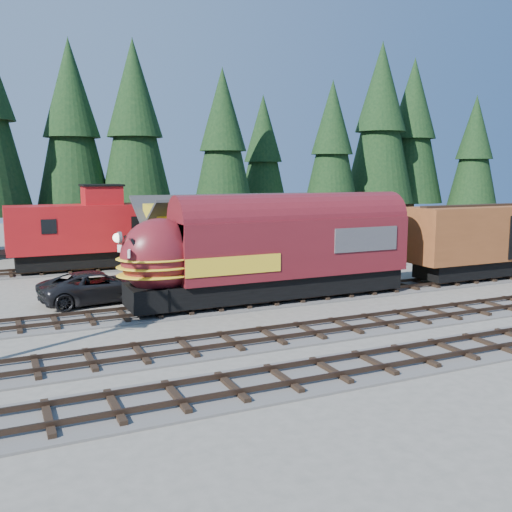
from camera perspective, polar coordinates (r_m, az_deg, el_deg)
name	(u,v)px	position (r m, az deg, el deg)	size (l,w,h in m)	color
ground	(332,317)	(27.20, 7.65, -6.03)	(120.00, 120.00, 0.00)	#6B665B
track_siding	(437,283)	(36.28, 17.67, -2.61)	(68.00, 3.20, 0.33)	#4C4947
track_spur	(65,271)	(40.95, -18.55, -1.43)	(32.00, 3.20, 0.33)	#4C4947
depot	(243,233)	(35.84, -1.29, 2.35)	(12.80, 7.00, 5.30)	gold
conifer_backdrop	(254,134)	(51.41, -0.19, 12.12)	(78.38, 24.03, 17.30)	black
locomotive	(264,255)	(29.35, 0.84, 0.09)	(15.69, 3.12, 4.27)	black
boxcar	(502,238)	(39.60, 23.41, 1.71)	(13.73, 2.94, 4.32)	black
caboose	(89,231)	(40.81, -16.40, 2.37)	(10.50, 3.05, 5.46)	black
pickup_truck_a	(98,287)	(30.83, -15.51, -2.97)	(2.74, 5.95, 1.65)	black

